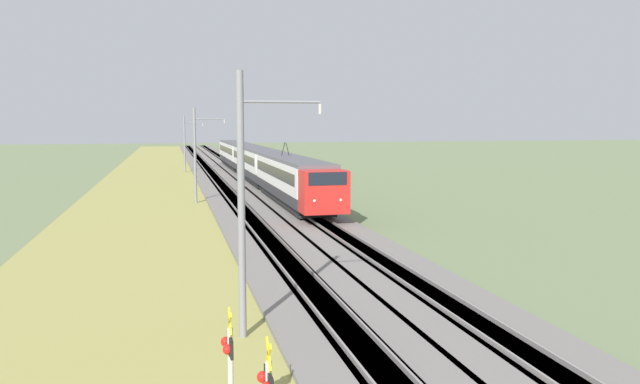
% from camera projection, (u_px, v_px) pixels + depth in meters
% --- Properties ---
extents(ballast_main, '(240.00, 4.40, 0.30)m').
position_uv_depth(ballast_main, '(225.00, 191.00, 59.28)').
color(ballast_main, slate).
rests_on(ballast_main, ground).
extents(ballast_adjacent, '(240.00, 4.40, 0.30)m').
position_uv_depth(ballast_adjacent, '(269.00, 190.00, 60.26)').
color(ballast_adjacent, slate).
rests_on(ballast_adjacent, ground).
extents(track_main, '(240.00, 1.57, 0.45)m').
position_uv_depth(track_main, '(225.00, 191.00, 59.28)').
color(track_main, '#4C4238').
rests_on(track_main, ground).
extents(track_adjacent, '(240.00, 1.57, 0.45)m').
position_uv_depth(track_adjacent, '(269.00, 190.00, 60.26)').
color(track_adjacent, '#4C4238').
rests_on(track_adjacent, ground).
extents(grass_verge, '(240.00, 11.23, 0.12)m').
position_uv_depth(grass_verge, '(149.00, 194.00, 57.65)').
color(grass_verge, '#99934C').
rests_on(grass_verge, ground).
extents(passenger_train, '(62.93, 3.02, 4.99)m').
position_uv_depth(passenger_train, '(256.00, 162.00, 68.30)').
color(passenger_train, red).
rests_on(passenger_train, ground).
extents(crossing_signal_aux, '(0.70, 0.23, 2.91)m').
position_uv_depth(crossing_signal_aux, '(230.00, 367.00, 12.33)').
color(crossing_signal_aux, beige).
rests_on(crossing_signal_aux, ground).
extents(catenary_mast_near, '(0.22, 2.56, 8.07)m').
position_uv_depth(catenary_mast_near, '(243.00, 204.00, 18.41)').
color(catenary_mast_near, slate).
rests_on(catenary_mast_near, ground).
extents(catenary_mast_mid, '(0.22, 2.56, 7.79)m').
position_uv_depth(catenary_mast_mid, '(196.00, 155.00, 50.20)').
color(catenary_mast_mid, slate).
rests_on(catenary_mast_mid, ground).
extents(catenary_mast_far, '(0.22, 2.56, 7.48)m').
position_uv_depth(catenary_mast_far, '(185.00, 144.00, 82.00)').
color(catenary_mast_far, slate).
rests_on(catenary_mast_far, ground).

